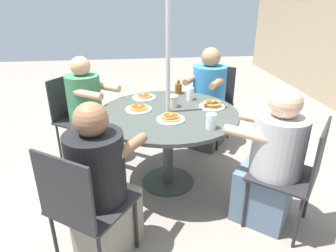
{
  "coord_description": "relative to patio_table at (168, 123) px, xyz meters",
  "views": [
    {
      "loc": [
        2.43,
        -0.29,
        1.69
      ],
      "look_at": [
        0.0,
        0.0,
        0.59
      ],
      "focal_mm": 32.0,
      "sensor_mm": 36.0,
      "label": 1
    }
  ],
  "objects": [
    {
      "name": "drinking_glass_b",
      "position": [
        -0.3,
        0.25,
        0.16
      ],
      "size": [
        0.07,
        0.07,
        0.12
      ],
      "primitive_type": "cylinder",
      "color": "silver",
      "rests_on": "patio_table"
    },
    {
      "name": "diner_west",
      "position": [
        0.76,
        -0.53,
        -0.12
      ],
      "size": [
        0.58,
        0.55,
        1.12
      ],
      "rotation": [
        0.0,
        0.0,
        0.96
      ],
      "color": "gray",
      "rests_on": "ground"
    },
    {
      "name": "pancake_plate_d",
      "position": [
        0.19,
        -0.0,
        0.12
      ],
      "size": [
        0.23,
        0.23,
        0.05
      ],
      "color": "white",
      "rests_on": "patio_table"
    },
    {
      "name": "patio_chair_west",
      "position": [
        0.91,
        -0.63,
        -0.11
      ],
      "size": [
        0.62,
        0.62,
        0.9
      ],
      "rotation": [
        0.0,
        0.0,
        0.96
      ],
      "color": "#232326",
      "rests_on": "ground"
    },
    {
      "name": "coffee_cup",
      "position": [
        -0.13,
        0.06,
        0.16
      ],
      "size": [
        0.09,
        0.09,
        0.11
      ],
      "color": "beige",
      "rests_on": "patio_table"
    },
    {
      "name": "diner_east",
      "position": [
        -0.75,
        0.55,
        -0.11
      ],
      "size": [
        0.59,
        0.56,
        1.15
      ],
      "rotation": [
        0.0,
        0.0,
        -2.2
      ],
      "color": "#3D3D42",
      "rests_on": "ground"
    },
    {
      "name": "umbrella_pole",
      "position": [
        0.0,
        0.0,
        0.51
      ],
      "size": [
        0.04,
        0.04,
        2.28
      ],
      "primitive_type": "cylinder",
      "color": "#ADADB2",
      "rests_on": "ground"
    },
    {
      "name": "syrup_bottle",
      "position": [
        -0.51,
        0.17,
        0.16
      ],
      "size": [
        0.09,
        0.07,
        0.14
      ],
      "color": "brown",
      "rests_on": "patio_table"
    },
    {
      "name": "patio_table",
      "position": [
        0.0,
        0.0,
        0.0
      ],
      "size": [
        1.24,
        1.24,
        0.73
      ],
      "color": "#383D38",
      "rests_on": "ground"
    },
    {
      "name": "patio_chair_east",
      "position": [
        -0.9,
        0.65,
        -0.11
      ],
      "size": [
        0.62,
        0.62,
        0.9
      ],
      "rotation": [
        0.0,
        0.0,
        -2.2
      ],
      "color": "#232326",
      "rests_on": "ground"
    },
    {
      "name": "pancake_plate_a",
      "position": [
        -0.07,
        0.41,
        0.12
      ],
      "size": [
        0.23,
        0.23,
        0.06
      ],
      "color": "white",
      "rests_on": "patio_table"
    },
    {
      "name": "drinking_glass_a",
      "position": [
        0.38,
        0.29,
        0.16
      ],
      "size": [
        0.08,
        0.08,
        0.12
      ],
      "primitive_type": "cylinder",
      "color": "silver",
      "rests_on": "patio_table"
    },
    {
      "name": "pancake_plate_b",
      "position": [
        -0.08,
        -0.25,
        0.12
      ],
      "size": [
        0.23,
        0.23,
        0.05
      ],
      "color": "white",
      "rests_on": "patio_table"
    },
    {
      "name": "pancake_plate_c",
      "position": [
        -0.4,
        -0.19,
        0.12
      ],
      "size": [
        0.23,
        0.23,
        0.05
      ],
      "color": "white",
      "rests_on": "patio_table"
    },
    {
      "name": "diner_north",
      "position": [
        0.6,
        0.71,
        -0.12
      ],
      "size": [
        0.61,
        0.62,
        1.12
      ],
      "rotation": [
        0.0,
        0.0,
        -3.85
      ],
      "color": "slate",
      "rests_on": "ground"
    },
    {
      "name": "patio_chair_north",
      "position": [
        0.72,
        0.85,
        -0.11
      ],
      "size": [
        0.63,
        0.63,
        0.9
      ],
      "rotation": [
        0.0,
        0.0,
        -3.85
      ],
      "color": "#232326",
      "rests_on": "ground"
    },
    {
      "name": "ground_plane",
      "position": [
        0.0,
        0.0,
        -0.63
      ],
      "size": [
        12.0,
        12.0,
        0.0
      ],
      "primitive_type": "plane",
      "color": "gray"
    },
    {
      "name": "diner_south",
      "position": [
        -0.52,
        -0.77,
        -0.11
      ],
      "size": [
        0.54,
        0.58,
        1.13
      ],
      "rotation": [
        0.0,
        0.0,
        -0.6
      ],
      "color": "beige",
      "rests_on": "ground"
    },
    {
      "name": "patio_chair_south",
      "position": [
        -0.62,
        -0.92,
        -0.11
      ],
      "size": [
        0.62,
        0.62,
        0.9
      ],
      "rotation": [
        0.0,
        0.0,
        -0.6
      ],
      "color": "#232326",
      "rests_on": "ground"
    }
  ]
}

